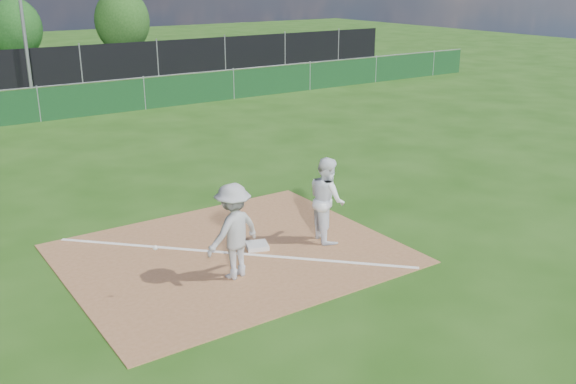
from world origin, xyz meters
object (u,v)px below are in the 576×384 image
object	(u,v)px
runner	(327,199)
car_right	(83,58)
play_at_first	(233,231)
first_base	(257,246)
tree_right	(122,21)
tree_mid	(16,28)

from	to	relation	value
runner	car_right	distance (m)	27.08
play_at_first	car_right	xyz separation A→B (m)	(5.87, 27.29, -0.23)
first_base	car_right	world-z (taller)	car_right
first_base	runner	distance (m)	1.64
runner	tree_right	size ratio (longest dim) A/B	0.40
car_right	tree_right	size ratio (longest dim) A/B	1.03
runner	car_right	bearing A→B (deg)	7.37
runner	tree_mid	size ratio (longest dim) A/B	0.46
car_right	tree_mid	distance (m)	7.08
first_base	car_right	size ratio (longest dim) A/B	0.09
first_base	tree_mid	world-z (taller)	tree_mid
car_right	tree_mid	bearing A→B (deg)	-0.19
play_at_first	car_right	distance (m)	27.92
runner	car_right	xyz separation A→B (m)	(3.51, 26.85, -0.21)
play_at_first	tree_mid	distance (m)	34.23
car_right	tree_mid	xyz separation A→B (m)	(-1.92, 6.69, 1.28)
car_right	tree_right	xyz separation A→B (m)	(4.52, 5.70, 1.53)
first_base	tree_mid	distance (m)	33.35
first_base	tree_mid	size ratio (longest dim) A/B	0.11
car_right	tree_right	distance (m)	7.43
runner	tree_mid	world-z (taller)	tree_mid
first_base	car_right	bearing A→B (deg)	79.51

